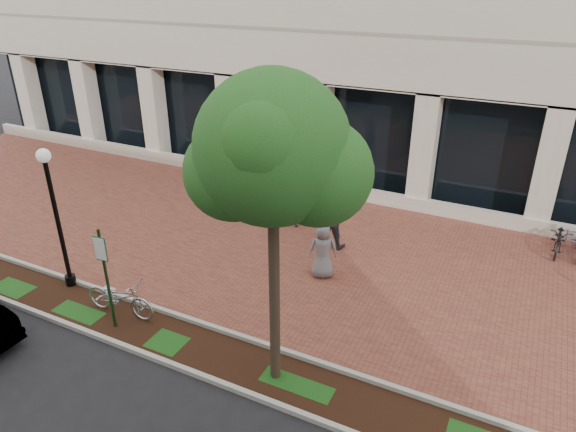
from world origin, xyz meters
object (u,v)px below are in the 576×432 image
at_px(parking_sign, 104,268).
at_px(pedestrian_mid, 332,217).
at_px(street_tree, 275,158).
at_px(pedestrian_right, 323,250).
at_px(pedestrian_left, 292,204).
at_px(lamppost, 56,212).
at_px(locked_bicycle, 120,297).

height_order(parking_sign, pedestrian_mid, parking_sign).
bearing_deg(street_tree, pedestrian_right, 99.67).
xyz_separation_m(street_tree, pedestrian_left, (-2.84, 6.59, -4.15)).
bearing_deg(pedestrian_mid, lamppost, 40.83).
bearing_deg(locked_bicycle, pedestrian_left, -19.29).
xyz_separation_m(pedestrian_left, pedestrian_right, (2.14, -2.47, 0.02)).
height_order(locked_bicycle, pedestrian_right, pedestrian_right).
bearing_deg(pedestrian_right, lamppost, 2.31).
distance_m(lamppost, pedestrian_mid, 7.85).
xyz_separation_m(parking_sign, locked_bicycle, (-0.20, 0.49, -1.17)).
xyz_separation_m(locked_bicycle, pedestrian_left, (1.73, 6.39, 0.29)).
xyz_separation_m(street_tree, locked_bicycle, (-4.57, 0.20, -4.45)).
height_order(street_tree, pedestrian_mid, street_tree).
bearing_deg(parking_sign, pedestrian_right, 44.15).
bearing_deg(pedestrian_right, parking_sign, 22.56).
bearing_deg(lamppost, pedestrian_right, 30.07).
bearing_deg(pedestrian_mid, parking_sign, 60.18).
relative_size(street_tree, pedestrian_left, 4.01).
distance_m(parking_sign, street_tree, 5.46).
distance_m(street_tree, pedestrian_left, 8.29).
distance_m(street_tree, pedestrian_mid, 7.22).
xyz_separation_m(parking_sign, lamppost, (-2.43, 0.89, 0.55)).
bearing_deg(pedestrian_right, street_tree, 71.92).
relative_size(parking_sign, pedestrian_right, 1.61).
height_order(parking_sign, pedestrian_right, parking_sign).
bearing_deg(street_tree, pedestrian_mid, 101.11).
bearing_deg(lamppost, pedestrian_mid, 43.33).
bearing_deg(street_tree, pedestrian_left, 113.33).
bearing_deg(lamppost, pedestrian_left, 56.62).
xyz_separation_m(locked_bicycle, pedestrian_mid, (3.41, 5.71, 0.47)).
bearing_deg(street_tree, parking_sign, -176.19).
bearing_deg(parking_sign, street_tree, -2.35).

